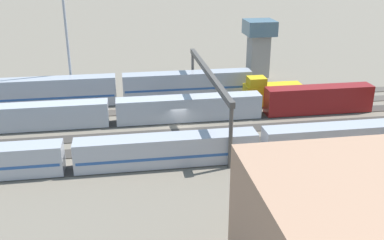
% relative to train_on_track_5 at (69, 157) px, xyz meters
% --- Properties ---
extents(ground_plane, '(400.00, 400.00, 0.00)m').
position_rel_train_on_track_5_xyz_m(ground_plane, '(-15.35, -12.50, -2.00)').
color(ground_plane, '#756B5B').
extents(track_bed_0, '(140.00, 2.80, 0.12)m').
position_rel_train_on_track_5_xyz_m(track_bed_0, '(-15.35, -25.00, -1.94)').
color(track_bed_0, '#4C443D').
rests_on(track_bed_0, ground_plane).
extents(track_bed_1, '(140.00, 2.80, 0.12)m').
position_rel_train_on_track_5_xyz_m(track_bed_1, '(-15.35, -20.00, -1.94)').
color(track_bed_1, '#4C443D').
rests_on(track_bed_1, ground_plane).
extents(track_bed_2, '(140.00, 2.80, 0.12)m').
position_rel_train_on_track_5_xyz_m(track_bed_2, '(-15.35, -15.00, -1.94)').
color(track_bed_2, '#3D3833').
rests_on(track_bed_2, ground_plane).
extents(track_bed_3, '(140.00, 2.80, 0.12)m').
position_rel_train_on_track_5_xyz_m(track_bed_3, '(-15.35, -10.00, -1.94)').
color(track_bed_3, '#3D3833').
rests_on(track_bed_3, ground_plane).
extents(track_bed_4, '(140.00, 2.80, 0.12)m').
position_rel_train_on_track_5_xyz_m(track_bed_4, '(-15.35, -5.00, -1.94)').
color(track_bed_4, '#3D3833').
rests_on(track_bed_4, ground_plane).
extents(track_bed_5, '(140.00, 2.80, 0.12)m').
position_rel_train_on_track_5_xyz_m(track_bed_5, '(-15.35, -0.00, -1.94)').
color(track_bed_5, '#3D3833').
rests_on(track_bed_5, ground_plane).
extents(train_on_track_5, '(95.60, 3.06, 3.80)m').
position_rel_train_on_track_5_xyz_m(train_on_track_5, '(0.00, 0.00, 0.00)').
color(train_on_track_5, '#A8AAB2').
rests_on(train_on_track_5, ground_plane).
extents(train_on_track_2, '(66.40, 3.00, 4.40)m').
position_rel_train_on_track_5_xyz_m(train_on_track_2, '(-15.70, -15.00, 0.11)').
color(train_on_track_2, maroon).
rests_on(train_on_track_2, ground_plane).
extents(train_on_track_1, '(10.00, 3.00, 5.00)m').
position_rel_train_on_track_5_xyz_m(train_on_track_1, '(-32.42, -20.00, 0.16)').
color(train_on_track_1, gold).
rests_on(train_on_track_1, ground_plane).
extents(train_on_track_0, '(71.40, 3.06, 5.00)m').
position_rel_train_on_track_5_xyz_m(train_on_track_0, '(5.73, -25.00, 0.59)').
color(train_on_track_0, '#A8AAB2').
rests_on(train_on_track_0, ground_plane).
extents(signal_gantry, '(0.70, 30.00, 8.80)m').
position_rel_train_on_track_5_xyz_m(signal_gantry, '(-19.75, -12.50, 5.55)').
color(signal_gantry, '#4C4742').
rests_on(signal_gantry, ground_plane).
extents(control_tower, '(6.00, 6.00, 11.83)m').
position_rel_train_on_track_5_xyz_m(control_tower, '(-35.57, -38.32, 4.98)').
color(control_tower, gray).
rests_on(control_tower, ground_plane).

